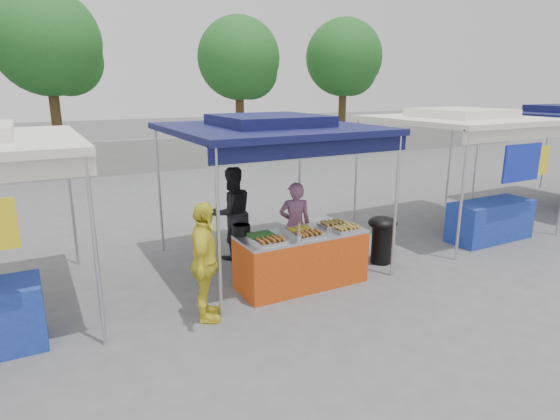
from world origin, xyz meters
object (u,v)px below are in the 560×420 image
helper_man (232,213)px  vendor_table (301,259)px  wok_burner (382,235)px  vendor_woman (295,225)px  customer_person (205,263)px  cooking_pot (241,230)px

helper_man → vendor_table: bearing=104.1°
wok_burner → vendor_woman: bearing=149.6°
vendor_table → wok_burner: size_ratio=2.35×
wok_burner → customer_person: bearing=179.8°
cooking_pot → helper_man: 1.33m
wok_burner → vendor_table: bearing=175.8°
vendor_table → vendor_woman: 0.83m
cooking_pot → wok_burner: size_ratio=0.32×
vendor_woman → customer_person: customer_person is taller
vendor_woman → helper_man: size_ratio=0.89×
helper_man → customer_person: bearing=56.5°
vendor_table → vendor_woman: size_ratio=1.34×
wok_burner → vendor_woman: 1.56m
wok_burner → customer_person: size_ratio=0.53×
cooking_pot → wok_burner: 2.62m
vendor_woman → helper_man: helper_man is taller
vendor_table → helper_man: 1.74m
helper_man → customer_person: 2.35m
vendor_table → cooking_pot: 1.05m
vendor_table → cooking_pot: (-0.85, 0.35, 0.51)m
wok_burner → helper_man: bearing=137.1°
customer_person → helper_man: bearing=-6.6°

